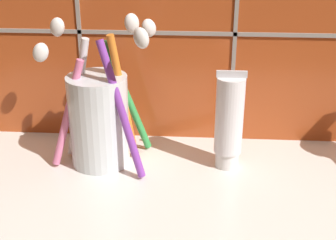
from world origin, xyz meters
TOP-DOWN VIEW (x-y plane):
  - sink_counter at (0.00, 0.00)cm, footprint 78.57×30.05cm
  - toothbrush_cup at (-14.07, 7.02)cm, footprint 14.02×10.22cm
  - toothpaste_tube at (1.28, 7.00)cm, footprint 3.47×3.31cm

SIDE VIEW (x-z plane):
  - sink_counter at x=0.00cm, z-range 0.00..2.00cm
  - toothpaste_tube at x=1.28cm, z-range 1.89..14.06cm
  - toothbrush_cup at x=-14.07cm, z-range -0.95..17.28cm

